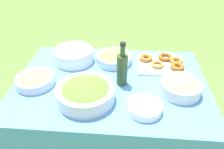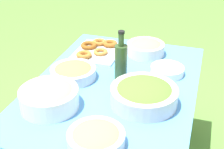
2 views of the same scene
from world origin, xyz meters
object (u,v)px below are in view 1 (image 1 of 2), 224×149
at_px(salad_bowl, 86,92).
at_px(bread_bowl, 181,86).
at_px(olive_oil_bottle, 122,68).
at_px(olive_bowl, 113,58).
at_px(fruit_bowl, 35,80).
at_px(pasta_bowl, 74,54).
at_px(donut_platter, 162,63).
at_px(plate_stack, 145,107).

distance_m(salad_bowl, bread_bowl, 0.61).
bearing_deg(olive_oil_bottle, olive_bowl, 105.92).
height_order(bread_bowl, fruit_bowl, bread_bowl).
xyz_separation_m(pasta_bowl, olive_bowl, (0.32, 0.01, -0.02)).
bearing_deg(salad_bowl, donut_platter, 41.12).
relative_size(plate_stack, olive_bowl, 0.75).
bearing_deg(plate_stack, olive_oil_bottle, 119.13).
relative_size(salad_bowl, donut_platter, 0.94).
bearing_deg(donut_platter, bread_bowl, -77.22).
bearing_deg(bread_bowl, olive_oil_bottle, 169.58).
bearing_deg(fruit_bowl, salad_bowl, -19.33).
distance_m(bread_bowl, olive_bowl, 0.58).
bearing_deg(donut_platter, pasta_bowl, 179.35).
bearing_deg(olive_bowl, salad_bowl, -106.10).
bearing_deg(plate_stack, olive_bowl, 112.62).
xyz_separation_m(donut_platter, plate_stack, (-0.16, -0.53, 0.00)).
bearing_deg(olive_oil_bottle, bread_bowl, -10.42).
relative_size(pasta_bowl, fruit_bowl, 1.19).
bearing_deg(pasta_bowl, donut_platter, -0.65).
relative_size(donut_platter, plate_stack, 1.85).
xyz_separation_m(donut_platter, olive_oil_bottle, (-0.31, -0.27, 0.10)).
bearing_deg(olive_oil_bottle, plate_stack, -60.87).
xyz_separation_m(olive_oil_bottle, olive_bowl, (-0.08, 0.28, -0.08)).
xyz_separation_m(donut_platter, fruit_bowl, (-0.90, -0.32, 0.02)).
bearing_deg(olive_bowl, plate_stack, -67.38).
xyz_separation_m(plate_stack, fruit_bowl, (-0.74, 0.20, 0.01)).
bearing_deg(bread_bowl, fruit_bowl, 179.28).
relative_size(donut_platter, fruit_bowl, 1.48).
distance_m(bread_bowl, fruit_bowl, 0.98).
bearing_deg(donut_platter, olive_bowl, 178.01).
xyz_separation_m(bread_bowl, fruit_bowl, (-0.98, 0.01, -0.01)).
xyz_separation_m(plate_stack, olive_bowl, (-0.23, 0.54, 0.02)).
relative_size(pasta_bowl, plate_stack, 1.49).
bearing_deg(fruit_bowl, pasta_bowl, 59.36).
bearing_deg(fruit_bowl, bread_bowl, -0.72).
relative_size(plate_stack, bread_bowl, 0.80).
relative_size(salad_bowl, olive_oil_bottle, 1.15).
relative_size(bread_bowl, olive_bowl, 0.94).
relative_size(bread_bowl, fruit_bowl, 1.00).
bearing_deg(plate_stack, salad_bowl, 168.95).
bearing_deg(bread_bowl, pasta_bowl, 156.19).
relative_size(salad_bowl, bread_bowl, 1.38).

